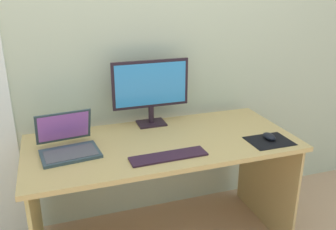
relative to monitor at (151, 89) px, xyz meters
The scene contains 8 objects.
wall_back 0.32m from the monitor, 94.90° to the left, with size 6.00×0.04×2.50m, color #B7BDA2.
desk 0.48m from the monitor, 92.97° to the right, with size 1.58×0.72×0.74m.
monitor is the anchor object (origin of this frame).
laptop 0.63m from the monitor, 155.42° to the right, with size 0.34×0.33×0.21m.
fishbowl 0.54m from the monitor, behind, with size 0.14×0.14×0.14m, color silver.
keyboard_external 0.55m from the monitor, 95.43° to the right, with size 0.42×0.11×0.01m, color #2C1727.
mousepad 0.80m from the monitor, 39.83° to the right, with size 0.25×0.20×0.00m, color black.
mouse 0.79m from the monitor, 38.23° to the right, with size 0.06×0.10×0.04m, color black.
Camera 1 is at (-0.58, -1.84, 1.61)m, focal length 38.30 mm.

